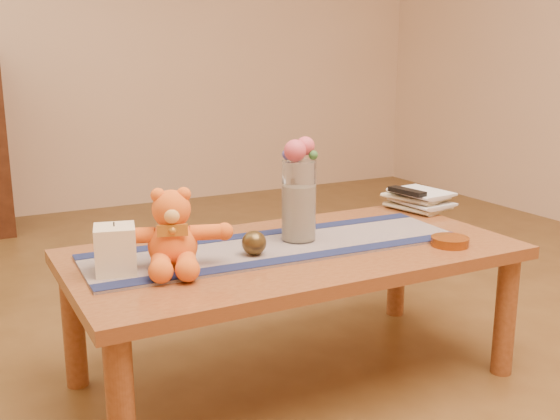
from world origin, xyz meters
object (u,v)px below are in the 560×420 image
pillar_candle (115,249)px  tv_remote (407,191)px  book_bottom (404,210)px  amber_dish (450,241)px  teddy_bear (172,229)px  glass_vase (299,201)px  bronze_ball (254,243)px

pillar_candle → tv_remote: size_ratio=0.82×
pillar_candle → book_bottom: 1.18m
tv_remote → amber_dish: size_ratio=1.33×
book_bottom → tv_remote: size_ratio=1.39×
teddy_bear → tv_remote: 1.03m
teddy_bear → glass_vase: (0.45, 0.07, 0.02)m
teddy_bear → tv_remote: bearing=29.9°
bronze_ball → pillar_candle: bearing=175.0°
glass_vase → amber_dish: glass_vase is taller
pillar_candle → bronze_ball: (0.41, -0.04, -0.03)m
bronze_ball → teddy_bear: bearing=176.9°
amber_dish → teddy_bear: bearing=167.2°
glass_vase → amber_dish: (0.41, -0.26, -0.12)m
teddy_bear → pillar_candle: teddy_bear is taller
pillar_candle → glass_vase: 0.61m
amber_dish → book_bottom: bearing=70.6°
book_bottom → tv_remote: bearing=-93.0°
teddy_bear → amber_dish: teddy_bear is taller
bronze_ball → glass_vase: bearing=21.8°
book_bottom → pillar_candle: bearing=178.2°
tv_remote → bronze_ball: bearing=-171.8°
bronze_ball → book_bottom: bearing=17.7°
tv_remote → amber_dish: 0.44m
tv_remote → amber_dish: (-0.15, -0.41, -0.07)m
glass_vase → book_bottom: (0.56, 0.16, -0.13)m
bronze_ball → book_bottom: bronze_ball is taller
bronze_ball → amber_dish: size_ratio=0.62×
pillar_candle → amber_dish: pillar_candle is taller
amber_dish → tv_remote: bearing=70.0°
tv_remote → glass_vase: bearing=-173.6°
glass_vase → tv_remote: bearing=15.2°
book_bottom → amber_dish: amber_dish is taller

